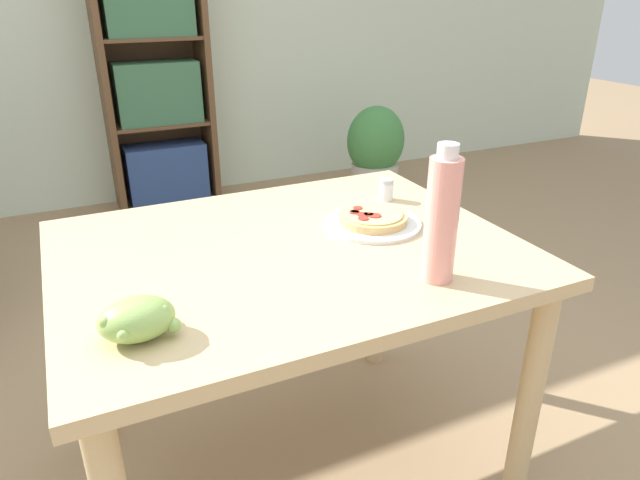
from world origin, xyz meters
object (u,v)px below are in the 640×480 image
(drink_bottle, at_px, (442,218))
(salt_shaker, at_px, (386,190))
(grape_bunch, at_px, (138,319))
(pizza_on_plate, at_px, (373,220))
(bookshelf, at_px, (157,89))
(potted_plant_floor, at_px, (375,152))

(drink_bottle, distance_m, salt_shaker, 0.51)
(grape_bunch, height_order, drink_bottle, drink_bottle)
(pizza_on_plate, distance_m, salt_shaker, 0.20)
(grape_bunch, bearing_deg, bookshelf, 79.02)
(pizza_on_plate, distance_m, bookshelf, 2.39)
(grape_bunch, height_order, bookshelf, bookshelf)
(pizza_on_plate, height_order, bookshelf, bookshelf)
(pizza_on_plate, xyz_separation_m, bookshelf, (-0.13, 2.38, -0.01))
(drink_bottle, relative_size, salt_shaker, 4.73)
(salt_shaker, relative_size, potted_plant_floor, 0.11)
(pizza_on_plate, relative_size, grape_bunch, 1.80)
(pizza_on_plate, distance_m, potted_plant_floor, 2.28)
(salt_shaker, bearing_deg, grape_bunch, -151.07)
(bookshelf, bearing_deg, drink_bottle, -87.83)
(drink_bottle, bearing_deg, salt_shaker, 71.55)
(bookshelf, height_order, potted_plant_floor, bookshelf)
(bookshelf, bearing_deg, pizza_on_plate, -86.98)
(salt_shaker, height_order, bookshelf, bookshelf)
(grape_bunch, xyz_separation_m, drink_bottle, (0.62, -0.04, 0.10))
(grape_bunch, relative_size, salt_shaker, 2.23)
(potted_plant_floor, bearing_deg, salt_shaker, -119.70)
(drink_bottle, height_order, potted_plant_floor, drink_bottle)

